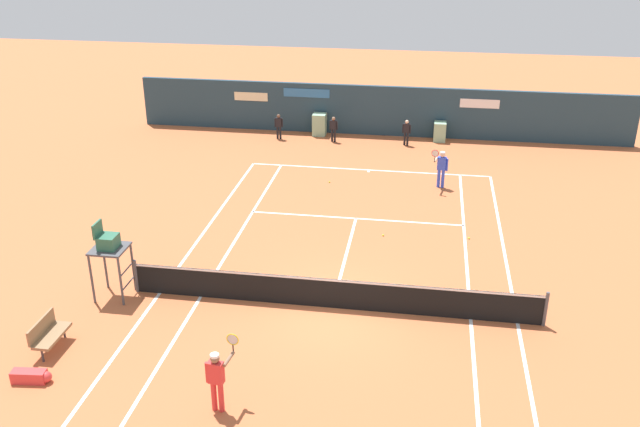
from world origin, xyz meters
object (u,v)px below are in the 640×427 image
Objects in this scene: equipment_bag at (33,376)px; tennis_ball_mid_court at (330,182)px; tennis_ball_by_sideline at (383,235)px; player_bench at (48,332)px; ball_kid_right_post at (279,125)px; player_near_side at (217,376)px; ball_kid_centre_post at (334,127)px; umpire_chair at (109,247)px; ball_kid_left_post at (406,131)px; tennis_ball_near_service_line at (469,238)px; player_on_baseline at (441,166)px.

equipment_bag is 14.71× the size of tennis_ball_mid_court.
tennis_ball_mid_court is (5.29, 14.48, -0.13)m from equipment_bag.
player_bench is at bearing -134.92° from tennis_ball_by_sideline.
player_near_side is at bearing 96.50° from ball_kid_right_post.
ball_kid_centre_post reaches higher than tennis_ball_mid_court.
player_near_side is 20.33m from ball_kid_centre_post.
player_bench is at bearing 81.58° from ball_kid_right_post.
umpire_chair reaches higher than ball_kid_centre_post.
ball_kid_left_post is at bearing 178.28° from ball_kid_right_post.
ball_kid_right_post is at bearing 131.62° from tennis_ball_near_service_line.
player_near_side is at bearing 81.48° from player_on_baseline.
tennis_ball_near_service_line is (10.71, 5.65, -1.60)m from umpire_chair.
ball_kid_left_post is (3.60, 0.00, 0.00)m from ball_kid_centre_post.
player_on_baseline reaches higher than ball_kid_left_post.
tennis_ball_mid_court is at bearing 70.67° from ball_kid_left_post.
tennis_ball_by_sideline is 5.53m from tennis_ball_mid_court.
tennis_ball_by_sideline is at bearing -175.48° from tennis_ball_near_service_line.
tennis_ball_by_sideline is (8.23, 8.26, -0.47)m from player_bench.
ball_kid_centre_post is at bearing 121.64° from tennis_ball_near_service_line.
player_bench reaches higher than equipment_bag.
player_on_baseline reaches higher than tennis_ball_mid_court.
equipment_bag is at bearing -176.03° from player_near_side.
player_bench is 1.29× the size of equipment_bag.
ball_kid_left_post is 10.56m from tennis_ball_near_service_line.
ball_kid_left_post is at bearing 88.12° from tennis_ball_by_sideline.
tennis_ball_near_service_line is (6.12, 10.13, -0.92)m from player_near_side.
player_bench reaches higher than tennis_ball_near_service_line.
player_near_side is 26.61× the size of tennis_ball_near_service_line.
tennis_ball_mid_court is at bearing 119.60° from ball_kid_right_post.
player_on_baseline is (9.69, 10.45, -0.69)m from umpire_chair.
equipment_bag is 20.61m from ball_kid_centre_post.
equipment_bag is at bearing -137.99° from tennis_ball_near_service_line.
tennis_ball_near_service_line is at bearing 65.99° from player_near_side.
tennis_ball_by_sideline is (6.04, -10.43, -0.71)m from ball_kid_right_post.
ball_kid_centre_post is at bearing 76.88° from equipment_bag.
tennis_ball_by_sideline and tennis_ball_mid_court have the same top height.
tennis_ball_by_sideline is at bearing 118.04° from ball_kid_centre_post.
tennis_ball_near_service_line is (2.68, -10.19, -0.70)m from ball_kid_left_post.
player_near_side is 1.41× the size of ball_kid_right_post.
umpire_chair reaches higher than player_near_side.
tennis_ball_mid_court is (5.05, 10.26, -1.60)m from umpire_chair.
ball_kid_centre_post reaches higher than player_bench.
equipment_bag reaches higher than tennis_ball_mid_court.
tennis_ball_near_service_line is at bearing 113.54° from ball_kid_left_post.
player_near_side is 11.87m from tennis_ball_near_service_line.
umpire_chair is at bearing 71.93° from ball_kid_left_post.
ball_kid_right_post reaches higher than equipment_bag.
umpire_chair is at bearing 85.06° from ball_kid_centre_post.
player_bench is 20.56m from ball_kid_left_post.
ball_kid_right_post is (1.90, 20.06, 0.58)m from equipment_bag.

